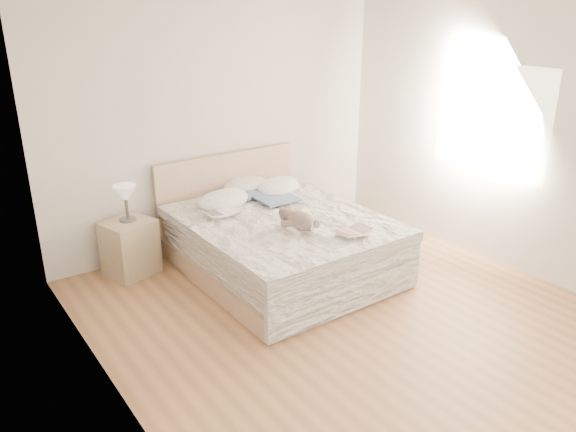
{
  "coord_description": "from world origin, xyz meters",
  "views": [
    {
      "loc": [
        -2.91,
        -3.06,
        2.57
      ],
      "look_at": [
        0.03,
        1.05,
        0.62
      ],
      "focal_mm": 35.0,
      "sensor_mm": 36.0,
      "label": 1
    }
  ],
  "objects_px": {
    "nightstand": "(130,248)",
    "photo_book": "(221,213)",
    "table_lamp": "(125,195)",
    "childrens_book": "(354,232)",
    "teddy_bear": "(301,227)",
    "bed": "(278,242)"
  },
  "relations": [
    {
      "from": "bed",
      "to": "photo_book",
      "type": "relative_size",
      "value": 6.45
    },
    {
      "from": "teddy_bear",
      "to": "childrens_book",
      "type": "bearing_deg",
      "value": -61.38
    },
    {
      "from": "nightstand",
      "to": "photo_book",
      "type": "distance_m",
      "value": 0.98
    },
    {
      "from": "table_lamp",
      "to": "photo_book",
      "type": "bearing_deg",
      "value": -33.81
    },
    {
      "from": "teddy_bear",
      "to": "table_lamp",
      "type": "bearing_deg",
      "value": 113.31
    },
    {
      "from": "bed",
      "to": "nightstand",
      "type": "bearing_deg",
      "value": 148.01
    },
    {
      "from": "nightstand",
      "to": "childrens_book",
      "type": "relative_size",
      "value": 1.62
    },
    {
      "from": "table_lamp",
      "to": "photo_book",
      "type": "height_order",
      "value": "table_lamp"
    },
    {
      "from": "bed",
      "to": "childrens_book",
      "type": "bearing_deg",
      "value": -72.16
    },
    {
      "from": "table_lamp",
      "to": "childrens_book",
      "type": "bearing_deg",
      "value": -47.36
    },
    {
      "from": "nightstand",
      "to": "childrens_book",
      "type": "bearing_deg",
      "value": -46.66
    },
    {
      "from": "nightstand",
      "to": "table_lamp",
      "type": "relative_size",
      "value": 1.57
    },
    {
      "from": "bed",
      "to": "teddy_bear",
      "type": "xyz_separation_m",
      "value": [
        -0.09,
        -0.49,
        0.34
      ]
    },
    {
      "from": "nightstand",
      "to": "photo_book",
      "type": "relative_size",
      "value": 1.68
    },
    {
      "from": "photo_book",
      "to": "teddy_bear",
      "type": "height_order",
      "value": "teddy_bear"
    },
    {
      "from": "photo_book",
      "to": "teddy_bear",
      "type": "relative_size",
      "value": 0.96
    },
    {
      "from": "table_lamp",
      "to": "childrens_book",
      "type": "distance_m",
      "value": 2.21
    },
    {
      "from": "table_lamp",
      "to": "childrens_book",
      "type": "relative_size",
      "value": 1.04
    },
    {
      "from": "childrens_book",
      "to": "teddy_bear",
      "type": "relative_size",
      "value": 1.0
    },
    {
      "from": "nightstand",
      "to": "teddy_bear",
      "type": "bearing_deg",
      "value": -47.62
    },
    {
      "from": "table_lamp",
      "to": "teddy_bear",
      "type": "bearing_deg",
      "value": -48.52
    },
    {
      "from": "bed",
      "to": "photo_book",
      "type": "distance_m",
      "value": 0.64
    }
  ]
}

